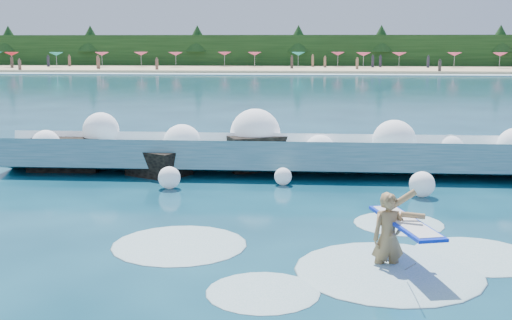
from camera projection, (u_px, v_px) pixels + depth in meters
The scene contains 11 objects.
ground at pixel (173, 236), 12.77m from camera, with size 200.00×200.00×0.00m, color #082E40.
beach at pixel (289, 69), 89.22m from camera, with size 140.00×20.00×0.40m, color tan.
wet_band at pixel (286, 74), 78.46m from camera, with size 140.00×5.00×0.08m, color silver.
treeline at pixel (291, 51), 98.61m from camera, with size 140.00×4.00×5.00m, color black.
breaking_wave at pixel (278, 155), 19.13m from camera, with size 16.32×2.62×1.41m.
rock_cluster at pixel (153, 157), 19.44m from camera, with size 7.87×3.13×1.22m.
surfer_with_board at pixel (392, 235), 10.88m from camera, with size 1.12×2.82×1.58m.
wave_spray at pixel (280, 141), 19.04m from camera, with size 14.53×4.70×1.81m.
surf_foam at pixel (353, 260), 11.38m from camera, with size 9.00×5.90×0.16m.
beach_umbrellas at pixel (291, 54), 91.02m from camera, with size 114.14×6.82×0.50m.
beachgoers at pixel (289, 64), 85.32m from camera, with size 104.48×13.05×1.93m.
Camera 1 is at (2.63, -12.12, 3.79)m, focal length 45.00 mm.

